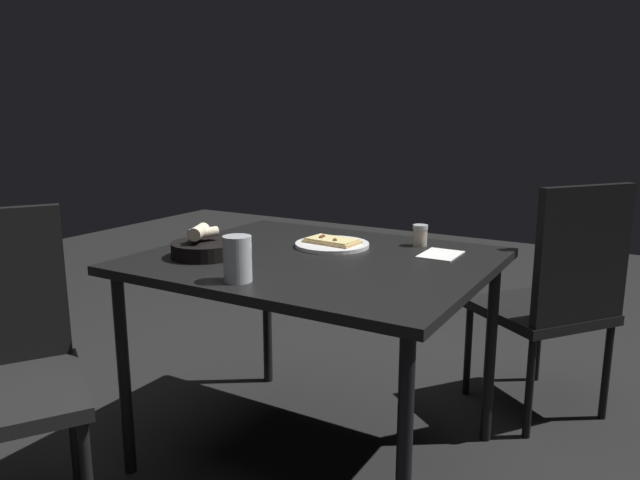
# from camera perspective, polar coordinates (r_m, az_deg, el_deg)

# --- Properties ---
(ground) EXTENTS (8.00, 8.00, 0.00)m
(ground) POSITION_cam_1_polar(r_m,az_deg,el_deg) (2.28, -0.37, -19.70)
(ground) COLOR black
(dining_table) EXTENTS (0.93, 1.11, 0.73)m
(dining_table) POSITION_cam_1_polar(r_m,az_deg,el_deg) (2.01, -0.39, -3.28)
(dining_table) COLOR black
(dining_table) RESTS_ON ground
(pizza_plate) EXTENTS (0.26, 0.26, 0.04)m
(pizza_plate) POSITION_cam_1_polar(r_m,az_deg,el_deg) (2.14, 1.15, -0.36)
(pizza_plate) COLOR white
(pizza_plate) RESTS_ON dining_table
(bread_basket) EXTENTS (0.22, 0.22, 0.11)m
(bread_basket) POSITION_cam_1_polar(r_m,az_deg,el_deg) (2.02, -10.95, -0.71)
(bread_basket) COLOR black
(bread_basket) RESTS_ON dining_table
(beer_glass) EXTENTS (0.08, 0.08, 0.13)m
(beer_glass) POSITION_cam_1_polar(r_m,az_deg,el_deg) (1.71, -7.85, -2.06)
(beer_glass) COLOR silver
(beer_glass) RESTS_ON dining_table
(pepper_shaker) EXTENTS (0.05, 0.05, 0.08)m
(pepper_shaker) POSITION_cam_1_polar(r_m,az_deg,el_deg) (2.18, 9.51, 0.34)
(pepper_shaker) COLOR #BFB299
(pepper_shaker) RESTS_ON dining_table
(napkin) EXTENTS (0.16, 0.12, 0.00)m
(napkin) POSITION_cam_1_polar(r_m,az_deg,el_deg) (2.06, 11.41, -1.35)
(napkin) COLOR white
(napkin) RESTS_ON dining_table
(chair_near) EXTENTS (0.62, 0.62, 0.95)m
(chair_near) POSITION_cam_1_polar(r_m,az_deg,el_deg) (2.49, 21.64, -4.55)
(chair_near) COLOR black
(chair_near) RESTS_ON ground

